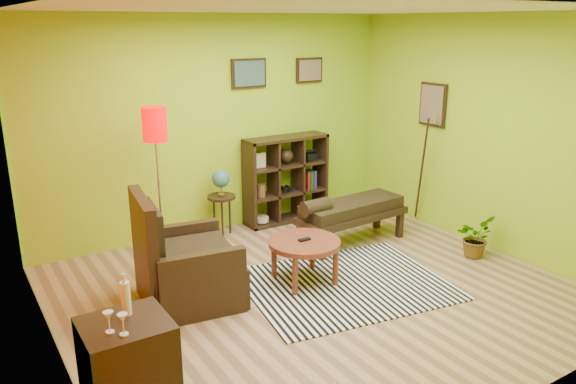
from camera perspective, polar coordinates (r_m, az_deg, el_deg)
ground at (r=5.94m, az=2.92°, el=-10.02°), size 5.00×5.00×0.00m
room_shell at (r=5.33m, az=2.30°, el=7.31°), size 5.04×4.54×2.82m
zebra_rug at (r=6.10m, az=5.90°, el=-9.27°), size 2.32×1.96×0.01m
coffee_table at (r=5.98m, az=1.68°, el=-5.52°), size 0.77×0.77×0.49m
armchair at (r=5.69m, az=-10.61°, el=-7.72°), size 1.06×1.06×1.14m
side_cabinet at (r=4.30m, az=-15.89°, el=-16.66°), size 0.60×0.54×1.02m
floor_lamp at (r=6.26m, az=-13.31°, el=5.27°), size 0.27×0.27×1.82m
globe_table at (r=7.24m, az=-6.82°, el=0.58°), size 0.36×0.36×0.88m
cube_shelf at (r=7.78m, az=-0.11°, el=1.33°), size 1.20×0.35×1.20m
bench at (r=7.03m, az=6.27°, el=-1.91°), size 1.51×0.60×0.68m
potted_plant at (r=7.06m, az=18.39°, el=-4.75°), size 0.60×0.62×0.38m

